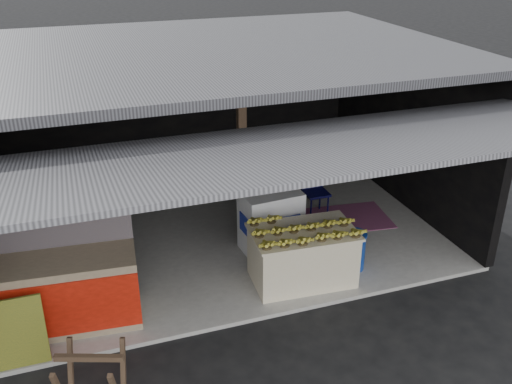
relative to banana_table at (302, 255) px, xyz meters
name	(u,v)px	position (x,y,z in m)	size (l,w,h in m)	color
ground	(266,319)	(-0.76, -0.61, -0.46)	(80.00, 80.00, 0.00)	black
concrete_slab	(215,229)	(-0.76, 1.89, -0.43)	(7.00, 5.00, 0.06)	gray
shophouse	(205,103)	(-0.76, 2.20, 1.64)	(7.40, 7.29, 3.02)	black
banana_table	(302,255)	(0.00, 0.00, 0.00)	(1.49, 0.98, 0.79)	silver
banana_pile	(304,226)	(0.00, 0.00, 0.47)	(1.32, 0.79, 0.16)	gold
white_crate	(271,221)	(-0.12, 0.94, 0.09)	(0.92, 0.66, 0.97)	white
neighbor_stall	(69,288)	(-3.10, 0.08, 0.12)	(1.73, 0.90, 1.73)	#998466
green_signboard	(19,333)	(-3.68, -0.51, 0.03)	(0.57, 0.04, 0.86)	black
sawhorse	(92,375)	(-2.96, -1.39, -0.02)	(0.78, 0.77, 0.68)	#4B3525
water_barrel	(352,251)	(0.81, 0.05, -0.12)	(0.37, 0.37, 0.54)	navy
plastic_chair	(314,187)	(1.01, 1.84, 0.09)	(0.40, 0.40, 0.84)	#0A0935
magenta_rug	(344,218)	(1.42, 1.44, -0.39)	(1.50, 1.00, 0.01)	#671643
picture_frames	(169,83)	(-0.93, 4.28, 1.47)	(1.62, 0.04, 0.46)	black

